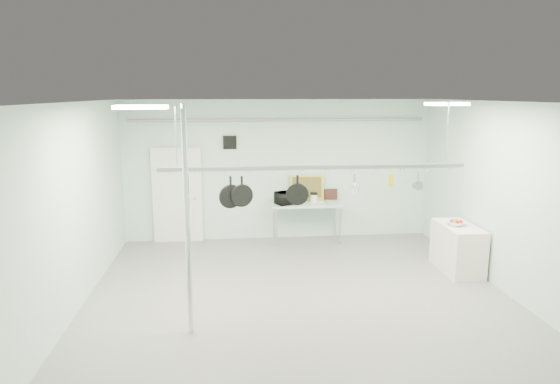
{
  "coord_description": "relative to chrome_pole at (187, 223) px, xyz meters",
  "views": [
    {
      "loc": [
        -1.11,
        -7.25,
        3.33
      ],
      "look_at": [
        -0.27,
        1.0,
        1.68
      ],
      "focal_mm": 32.0,
      "sensor_mm": 36.0,
      "label": 1
    }
  ],
  "objects": [
    {
      "name": "skillet_right",
      "position": [
        1.63,
        0.9,
        0.26
      ],
      "size": [
        0.35,
        0.1,
        0.46
      ],
      "primitive_type": null,
      "rotation": [
        0.0,
        0.0,
        -0.11
      ],
      "color": "black",
      "rests_on": "pot_rack"
    },
    {
      "name": "pot_rack",
      "position": [
        1.9,
        0.9,
        0.63
      ],
      "size": [
        4.8,
        0.06,
        1.0
      ],
      "color": "#B7B7BC",
      "rests_on": "ceiling"
    },
    {
      "name": "coffee_canister",
      "position": [
        2.47,
        4.23,
        -0.6
      ],
      "size": [
        0.16,
        0.16,
        0.18
      ],
      "primitive_type": "cylinder",
      "rotation": [
        0.0,
        0.0,
        -0.02
      ],
      "color": "silver",
      "rests_on": "prep_table"
    },
    {
      "name": "conduit_pipe",
      "position": [
        1.7,
        4.5,
        1.15
      ],
      "size": [
        6.6,
        0.07,
        0.07
      ],
      "primitive_type": "cylinder",
      "rotation": [
        0.0,
        1.57,
        0.0
      ],
      "color": "gray",
      "rests_on": "back_wall"
    },
    {
      "name": "chrome_pole",
      "position": [
        0.0,
        0.0,
        0.0
      ],
      "size": [
        0.08,
        0.08,
        3.2
      ],
      "primitive_type": "cylinder",
      "color": "silver",
      "rests_on": "floor"
    },
    {
      "name": "skillet_left",
      "position": [
        0.6,
        0.9,
        0.24
      ],
      "size": [
        0.37,
        0.16,
        0.5
      ],
      "primitive_type": null,
      "rotation": [
        0.0,
        0.0,
        0.28
      ],
      "color": "black",
      "rests_on": "pot_rack"
    },
    {
      "name": "fruit_cluster",
      "position": [
        4.79,
        2.0,
        -0.62
      ],
      "size": [
        0.24,
        0.24,
        0.09
      ],
      "primitive_type": null,
      "color": "#AD1018",
      "rests_on": "fruit_bowl"
    },
    {
      "name": "microwave",
      "position": [
        1.85,
        4.13,
        -0.56
      ],
      "size": [
        0.6,
        0.51,
        0.28
      ],
      "primitive_type": "imported",
      "rotation": [
        0.0,
        0.0,
        3.55
      ],
      "color": "black",
      "rests_on": "prep_table"
    },
    {
      "name": "ceiling",
      "position": [
        1.7,
        0.6,
        1.59
      ],
      "size": [
        7.0,
        8.0,
        0.02
      ],
      "primitive_type": "cube",
      "color": "silver",
      "rests_on": "back_wall"
    },
    {
      "name": "floor",
      "position": [
        1.7,
        0.6,
        -1.6
      ],
      "size": [
        8.0,
        8.0,
        0.0
      ],
      "primitive_type": "plane",
      "color": "gray",
      "rests_on": "ground"
    },
    {
      "name": "side_cabinet",
      "position": [
        4.85,
        2.0,
        -1.15
      ],
      "size": [
        0.6,
        1.2,
        0.9
      ],
      "primitive_type": "cube",
      "color": "silver",
      "rests_on": "floor"
    },
    {
      "name": "right_wall",
      "position": [
        5.19,
        0.6,
        0.0
      ],
      "size": [
        0.02,
        8.0,
        3.2
      ],
      "primitive_type": "cube",
      "color": "#B2D6C2",
      "rests_on": "floor"
    },
    {
      "name": "painting_large",
      "position": [
        2.34,
        4.5,
        -0.41
      ],
      "size": [
        0.79,
        0.18,
        0.58
      ],
      "primitive_type": "cube",
      "rotation": [
        -0.14,
        0.0,
        -0.06
      ],
      "color": "gold",
      "rests_on": "prep_table"
    },
    {
      "name": "grater",
      "position": [
        3.12,
        0.9,
        0.38
      ],
      "size": [
        0.09,
        0.02,
        0.22
      ],
      "primitive_type": null,
      "rotation": [
        0.0,
        0.0,
        0.02
      ],
      "color": "yellow",
      "rests_on": "pot_rack"
    },
    {
      "name": "light_panel_left",
      "position": [
        -0.5,
        -0.2,
        1.56
      ],
      "size": [
        0.65,
        0.3,
        0.05
      ],
      "primitive_type": "cube",
      "color": "white",
      "rests_on": "ceiling"
    },
    {
      "name": "light_panel_right",
      "position": [
        4.1,
        1.2,
        1.56
      ],
      "size": [
        0.65,
        0.3,
        0.05
      ],
      "primitive_type": "cube",
      "color": "white",
      "rests_on": "ceiling"
    },
    {
      "name": "skillet_mid",
      "position": [
        0.77,
        0.9,
        0.25
      ],
      "size": [
        0.36,
        0.16,
        0.48
      ],
      "primitive_type": null,
      "rotation": [
        0.0,
        0.0,
        0.29
      ],
      "color": "black",
      "rests_on": "pot_rack"
    },
    {
      "name": "fruit_bowl",
      "position": [
        4.79,
        2.0,
        -0.66
      ],
      "size": [
        0.43,
        0.43,
        0.08
      ],
      "primitive_type": "imported",
      "rotation": [
        0.0,
        0.0,
        0.3
      ],
      "color": "white",
      "rests_on": "side_cabinet"
    },
    {
      "name": "prep_table",
      "position": [
        2.3,
        4.2,
        -0.77
      ],
      "size": [
        1.6,
        0.7,
        0.91
      ],
      "color": "#A3C0B4",
      "rests_on": "floor"
    },
    {
      "name": "door",
      "position": [
        -0.6,
        4.54,
        -0.55
      ],
      "size": [
        1.1,
        0.1,
        2.2
      ],
      "primitive_type": "cube",
      "color": "silver",
      "rests_on": "floor"
    },
    {
      "name": "painting_small",
      "position": [
        2.91,
        4.5,
        -0.57
      ],
      "size": [
        0.3,
        0.1,
        0.25
      ],
      "primitive_type": "cube",
      "rotation": [
        -0.17,
        0.0,
        -0.06
      ],
      "color": "black",
      "rests_on": "prep_table"
    },
    {
      "name": "whisk",
      "position": [
        2.53,
        0.9,
        0.34
      ],
      "size": [
        0.2,
        0.2,
        0.3
      ],
      "primitive_type": null,
      "rotation": [
        0.0,
        0.0,
        0.22
      ],
      "color": "silver",
      "rests_on": "pot_rack"
    },
    {
      "name": "saucepan",
      "position": [
        3.57,
        0.9,
        0.35
      ],
      "size": [
        0.16,
        0.11,
        0.27
      ],
      "primitive_type": null,
      "rotation": [
        0.0,
        0.0,
        0.15
      ],
      "color": "silver",
      "rests_on": "pot_rack"
    },
    {
      "name": "back_wall",
      "position": [
        1.7,
        4.59,
        0.0
      ],
      "size": [
        7.0,
        0.02,
        3.2
      ],
      "primitive_type": "cube",
      "color": "#B2D6C2",
      "rests_on": "floor"
    },
    {
      "name": "wall_vent",
      "position": [
        0.6,
        4.57,
        0.65
      ],
      "size": [
        0.3,
        0.04,
        0.3
      ],
      "primitive_type": "cube",
      "color": "black",
      "rests_on": "back_wall"
    }
  ]
}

